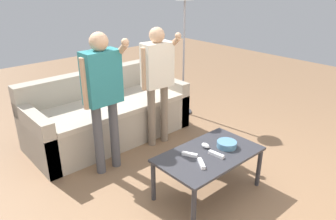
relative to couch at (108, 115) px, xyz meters
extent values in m
plane|color=brown|center=(-0.12, -1.48, -0.31)|extent=(12.00, 12.00, 0.00)
cube|color=#9E9384|center=(0.00, -0.04, -0.08)|extent=(2.05, 0.89, 0.45)
cube|color=#AA9F8F|center=(0.00, -0.11, 0.18)|extent=(1.77, 0.77, 0.06)
cube|color=#9E9384|center=(0.00, 0.32, 0.34)|extent=(2.05, 0.18, 0.38)
cube|color=#9E9384|center=(-0.95, -0.04, 0.01)|extent=(0.14, 0.89, 0.64)
cube|color=#9E9384|center=(0.95, -0.04, 0.01)|extent=(0.14, 0.89, 0.64)
cube|color=#2D2D33|center=(0.08, -1.68, 0.12)|extent=(1.01, 0.59, 0.03)
cylinder|color=#2D2D33|center=(-0.39, -1.94, -0.10)|extent=(0.04, 0.04, 0.42)
cylinder|color=#2D2D33|center=(0.55, -1.94, -0.10)|extent=(0.04, 0.04, 0.42)
cylinder|color=#2D2D33|center=(-0.39, -1.42, -0.10)|extent=(0.04, 0.04, 0.42)
cylinder|color=#2D2D33|center=(0.55, -1.42, -0.10)|extent=(0.04, 0.04, 0.42)
cylinder|color=teal|center=(0.30, -1.71, 0.17)|extent=(0.19, 0.19, 0.06)
ellipsoid|color=white|center=(0.13, -1.58, 0.16)|extent=(0.06, 0.09, 0.05)
cylinder|color=#4C4C51|center=(0.13, -1.57, 0.19)|extent=(0.02, 0.02, 0.01)
cylinder|color=#2D2D33|center=(1.30, -0.07, -0.30)|extent=(0.28, 0.28, 0.02)
cylinder|color=gray|center=(1.30, -0.07, 0.55)|extent=(0.03, 0.03, 1.66)
cylinder|color=#756656|center=(0.29, -0.56, 0.08)|extent=(0.10, 0.10, 0.76)
cylinder|color=#756656|center=(0.48, -0.58, 0.08)|extent=(0.10, 0.10, 0.76)
cube|color=beige|center=(0.38, -0.57, 0.72)|extent=(0.38, 0.23, 0.52)
sphere|color=tan|center=(0.38, -0.57, 1.06)|extent=(0.18, 0.18, 0.18)
cylinder|color=tan|center=(0.20, -0.55, 0.70)|extent=(0.07, 0.07, 0.50)
cylinder|color=beige|center=(0.56, -0.58, 0.82)|extent=(0.07, 0.07, 0.25)
cylinder|color=tan|center=(0.55, -0.66, 0.97)|extent=(0.08, 0.23, 0.20)
sphere|color=tan|center=(0.55, -0.74, 1.06)|extent=(0.07, 0.07, 0.07)
cylinder|color=#47474C|center=(-0.52, -0.67, 0.09)|extent=(0.10, 0.10, 0.79)
cylinder|color=#47474C|center=(-0.32, -0.67, 0.09)|extent=(0.10, 0.10, 0.79)
cube|color=#28757A|center=(-0.42, -0.67, 0.75)|extent=(0.38, 0.20, 0.54)
sphere|color=tan|center=(-0.42, -0.67, 1.11)|extent=(0.19, 0.19, 0.19)
cylinder|color=tan|center=(-0.61, -0.67, 0.73)|extent=(0.07, 0.07, 0.51)
cylinder|color=#28757A|center=(-0.24, -0.67, 0.86)|extent=(0.07, 0.07, 0.26)
cylinder|color=tan|center=(-0.23, -0.75, 1.00)|extent=(0.07, 0.24, 0.21)
sphere|color=tan|center=(-0.23, -0.83, 1.10)|extent=(0.08, 0.08, 0.08)
cube|color=white|center=(0.09, -1.75, 0.15)|extent=(0.05, 0.16, 0.03)
cylinder|color=silver|center=(0.09, -1.72, 0.17)|extent=(0.01, 0.01, 0.00)
cube|color=silver|center=(0.10, -1.80, 0.17)|extent=(0.02, 0.02, 0.00)
cube|color=white|center=(-0.09, -1.59, 0.15)|extent=(0.10, 0.15, 0.03)
cylinder|color=silver|center=(-0.10, -1.57, 0.17)|extent=(0.01, 0.01, 0.00)
cube|color=silver|center=(-0.07, -1.63, 0.17)|extent=(0.02, 0.02, 0.00)
cube|color=white|center=(-0.13, -1.77, 0.15)|extent=(0.11, 0.15, 0.03)
cylinder|color=silver|center=(-0.11, -1.74, 0.17)|extent=(0.01, 0.01, 0.00)
cube|color=silver|center=(-0.15, -1.81, 0.17)|extent=(0.02, 0.02, 0.00)
camera|label=1|loc=(-1.96, -3.39, 1.69)|focal=34.35mm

